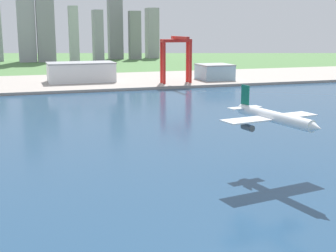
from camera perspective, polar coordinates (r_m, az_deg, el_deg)
The scene contains 8 objects.
ground_plane at distance 283.01m, azimuth -5.51°, elevation 0.93°, with size 2400.00×2400.00×0.00m, color #4C7740.
water_bay at distance 226.07m, azimuth -2.17°, elevation -1.76°, with size 840.00×360.00×0.15m, color navy.
industrial_pier at distance 468.21m, azimuth -10.65°, elevation 5.22°, with size 840.00×140.00×2.50m, color #9F968D.
airplane_landing at distance 167.72m, azimuth 12.64°, elevation 1.00°, with size 37.69×41.77×13.28m.
port_crane_red at distance 438.41m, azimuth 1.04°, elevation 9.21°, with size 27.77×42.09×42.68m.
warehouse_main at distance 458.85m, azimuth -10.41°, elevation 6.41°, with size 62.35×34.27×18.30m.
warehouse_annex at distance 472.29m, azimuth 5.62°, elevation 6.50°, with size 31.16×32.12×15.11m.
distant_skyline at distance 792.85m, azimuth -13.41°, elevation 11.88°, with size 375.23×66.13×155.68m.
Camera 1 is at (-60.01, 28.52, 52.82)m, focal length 50.74 mm.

